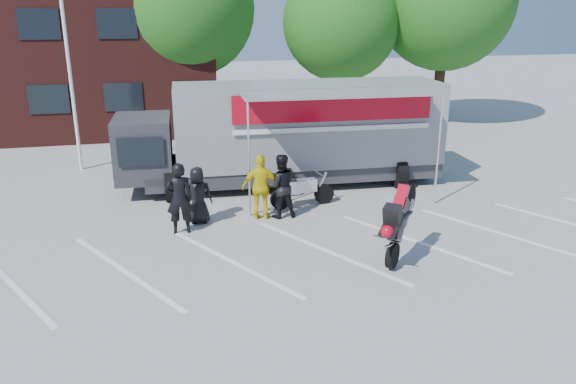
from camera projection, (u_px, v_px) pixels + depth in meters
name	position (u px, v px, depth m)	size (l,w,h in m)	color
ground	(333.00, 270.00, 12.74)	(100.00, 100.00, 0.00)	#9F9E99
parking_bay_lines	(321.00, 252.00, 13.66)	(18.00, 5.00, 0.01)	white
office_building	(13.00, 55.00, 26.10)	(18.00, 8.00, 7.00)	#4A1C17
flagpole	(72.00, 26.00, 19.03)	(1.61, 0.12, 8.00)	white
tree_left	(187.00, 9.00, 25.33)	(6.12, 6.12, 8.64)	#382314
tree_mid	(341.00, 23.00, 26.11)	(5.44, 5.44, 7.68)	#382314
tree_right	(446.00, 2.00, 26.44)	(6.46, 6.46, 9.12)	#382314
transporter_truck	(293.00, 184.00, 18.90)	(10.52, 5.07, 3.35)	gray
parked_motorcycle	(302.00, 206.00, 16.80)	(0.68, 2.05, 1.07)	silver
stunt_bike_rider	(401.00, 258.00, 13.34)	(0.81, 1.72, 2.02)	black
spectator_leather_a	(198.00, 195.00, 15.28)	(0.78, 0.51, 1.59)	black
spectator_leather_b	(179.00, 198.00, 14.56)	(0.70, 0.46, 1.91)	black
spectator_leather_c	(280.00, 186.00, 15.67)	(0.89, 0.69, 1.83)	black
spectator_hivis	(261.00, 187.00, 15.54)	(1.08, 0.45, 1.85)	yellow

